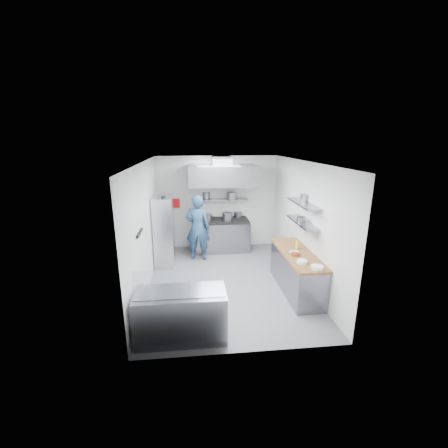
{
  "coord_description": "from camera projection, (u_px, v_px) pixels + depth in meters",
  "views": [
    {
      "loc": [
        -0.75,
        -6.46,
        3.27
      ],
      "look_at": [
        0.0,
        0.6,
        1.25
      ],
      "focal_mm": 24.0,
      "sensor_mm": 36.0,
      "label": 1
    }
  ],
  "objects": [
    {
      "name": "over_range_shelf",
      "position": [
        221.0,
        200.0,
        8.98
      ],
      "size": [
        1.6,
        0.3,
        0.04
      ],
      "primitive_type": "cube",
      "color": "gray",
      "rests_on": "wall_back"
    },
    {
      "name": "cooktop",
      "position": [
        222.0,
        221.0,
        8.92
      ],
      "size": [
        1.57,
        0.78,
        0.06
      ],
      "primitive_type": "cube",
      "color": "black",
      "rests_on": "gas_range"
    },
    {
      "name": "prep_counter_top",
      "position": [
        298.0,
        254.0,
        6.49
      ],
      "size": [
        0.65,
        2.04,
        0.06
      ],
      "primitive_type": "cube",
      "color": "brown",
      "rests_on": "prep_counter_base"
    },
    {
      "name": "shelf_pot_a",
      "position": [
        206.0,
        195.0,
        9.11
      ],
      "size": [
        0.26,
        0.26,
        0.18
      ],
      "primitive_type": "cylinder",
      "color": "slate",
      "rests_on": "over_range_shelf"
    },
    {
      "name": "hood_duct",
      "position": [
        222.0,
        161.0,
        8.49
      ],
      "size": [
        0.55,
        0.55,
        0.24
      ],
      "primitive_type": "cube",
      "color": "slate",
      "rests_on": "extractor_hood"
    },
    {
      "name": "wall_shelf_upper",
      "position": [
        303.0,
        203.0,
        6.51
      ],
      "size": [
        0.3,
        1.3,
        0.04
      ],
      "primitive_type": "cube",
      "color": "gray",
      "rests_on": "wall_right"
    },
    {
      "name": "rack_bin_a",
      "position": [
        164.0,
        237.0,
        7.79
      ],
      "size": [
        0.17,
        0.22,
        0.2
      ],
      "primitive_type": "cube",
      "color": "white",
      "rests_on": "wire_rack"
    },
    {
      "name": "shelf_pot_c",
      "position": [
        301.0,
        219.0,
        6.59
      ],
      "size": [
        0.2,
        0.2,
        0.1
      ],
      "primitive_type": "cylinder",
      "color": "slate",
      "rests_on": "wall_shelf_lower"
    },
    {
      "name": "gas_range",
      "position": [
        222.0,
        236.0,
        9.05
      ],
      "size": [
        1.6,
        0.8,
        0.9
      ],
      "primitive_type": "cube",
      "color": "gray",
      "rests_on": "floor"
    },
    {
      "name": "stock_pot_left",
      "position": [
        208.0,
        217.0,
        8.75
      ],
      "size": [
        0.29,
        0.29,
        0.2
      ],
      "primitive_type": "cylinder",
      "color": "slate",
      "rests_on": "cooktop"
    },
    {
      "name": "floor",
      "position": [
        227.0,
        281.0,
        7.15
      ],
      "size": [
        5.0,
        5.0,
        0.0
      ],
      "primitive_type": "plane",
      "color": "#5D5D60",
      "rests_on": "ground"
    },
    {
      "name": "rack_bin_b",
      "position": [
        164.0,
        216.0,
        7.97
      ],
      "size": [
        0.13,
        0.16,
        0.15
      ],
      "primitive_type": "cube",
      "color": "yellow",
      "rests_on": "wire_rack"
    },
    {
      "name": "wire_rack",
      "position": [
        164.0,
        231.0,
        7.94
      ],
      "size": [
        0.5,
        0.9,
        1.85
      ],
      "primitive_type": "cube",
      "color": "silver",
      "rests_on": "floor"
    },
    {
      "name": "extractor_hood",
      "position": [
        223.0,
        175.0,
        8.37
      ],
      "size": [
        1.9,
        1.15,
        0.55
      ],
      "primitive_type": "cube",
      "color": "gray",
      "rests_on": "wall_back"
    },
    {
      "name": "chef",
      "position": [
        198.0,
        228.0,
        8.24
      ],
      "size": [
        0.72,
        0.53,
        1.83
      ],
      "primitive_type": "imported",
      "rotation": [
        0.0,
        0.0,
        3.0
      ],
      "color": "navy",
      "rests_on": "floor"
    },
    {
      "name": "plate_stack_b",
      "position": [
        302.0,
        262.0,
        5.93
      ],
      "size": [
        0.2,
        0.2,
        0.06
      ],
      "primitive_type": "cylinder",
      "color": "white",
      "rests_on": "prep_counter_top"
    },
    {
      "name": "stock_pot_mid",
      "position": [
        227.0,
        217.0,
        8.76
      ],
      "size": [
        0.31,
        0.31,
        0.24
      ],
      "primitive_type": "cylinder",
      "color": "slate",
      "rests_on": "cooktop"
    },
    {
      "name": "wall_shelf_lower",
      "position": [
        302.0,
        222.0,
        6.62
      ],
      "size": [
        0.3,
        1.3,
        0.04
      ],
      "primitive_type": "cube",
      "color": "gray",
      "rests_on": "wall_right"
    },
    {
      "name": "display_glass",
      "position": [
        179.0,
        283.0,
        4.73
      ],
      "size": [
        1.47,
        0.19,
        0.42
      ],
      "primitive_type": "cube",
      "rotation": [
        -0.38,
        0.0,
        0.0
      ],
      "color": "silver",
      "rests_on": "display_case"
    },
    {
      "name": "red_firebox",
      "position": [
        176.0,
        203.0,
        8.97
      ],
      "size": [
        0.22,
        0.1,
        0.26
      ],
      "primitive_type": "cube",
      "color": "red",
      "rests_on": "wall_back"
    },
    {
      "name": "rack_jar",
      "position": [
        164.0,
        200.0,
        7.52
      ],
      "size": [
        0.12,
        0.12,
        0.18
      ],
      "primitive_type": "cylinder",
      "color": "black",
      "rests_on": "wire_rack"
    },
    {
      "name": "ceiling",
      "position": [
        227.0,
        162.0,
        6.39
      ],
      "size": [
        5.0,
        5.0,
        0.0
      ],
      "primitive_type": "plane",
      "rotation": [
        3.14,
        0.0,
        0.0
      ],
      "color": "silver",
      "rests_on": "wall_back"
    },
    {
      "name": "copper_pan",
      "position": [
        295.0,
        254.0,
        6.3
      ],
      "size": [
        0.17,
        0.17,
        0.06
      ],
      "primitive_type": "cylinder",
      "color": "#BD5E35",
      "rests_on": "prep_counter_top"
    },
    {
      "name": "plate_stack_a",
      "position": [
        317.0,
        267.0,
        5.66
      ],
      "size": [
        0.23,
        0.23,
        0.06
      ],
      "primitive_type": "cylinder",
      "color": "white",
      "rests_on": "prep_counter_top"
    },
    {
      "name": "wall_right",
      "position": [
        304.0,
        223.0,
        6.95
      ],
      "size": [
        2.8,
        5.0,
        0.02
      ],
      "primitive_type": "cube",
      "rotation": [
        1.57,
        0.0,
        -1.57
      ],
      "color": "white",
      "rests_on": "floor"
    },
    {
      "name": "wall_left",
      "position": [
        146.0,
        227.0,
        6.59
      ],
      "size": [
        2.8,
        5.0,
        0.02
      ],
      "primitive_type": "cube",
      "rotation": [
        1.57,
        0.0,
        1.57
      ],
      "color": "white",
      "rests_on": "floor"
    },
    {
      "name": "shelf_pot_b",
      "position": [
        232.0,
        196.0,
        8.84
      ],
      "size": [
        0.3,
        0.3,
        0.22
      ],
      "primitive_type": "cylinder",
      "color": "slate",
      "rests_on": "over_range_shelf"
    },
    {
      "name": "wall_back",
      "position": [
        217.0,
        202.0,
        9.16
      ],
      "size": [
        3.6,
        2.8,
        0.02
      ],
      "primitive_type": "cube",
      "rotation": [
        1.57,
        0.0,
        0.0
      ],
      "color": "white",
      "rests_on": "floor"
    },
    {
      "name": "stock_pot_right",
      "position": [
        238.0,
        214.0,
        9.24
      ],
      "size": [
        0.25,
        0.25,
        0.16
      ],
      "primitive_type": "cylinder",
      "color": "slate",
      "rests_on": "cooktop"
    },
    {
      "name": "wall_front",
      "position": [
        246.0,
        272.0,
        4.38
      ],
      "size": [
        3.6,
        2.8,
        0.02
      ],
      "primitive_type": "cube",
      "rotation": [
        -1.57,
        0.0,
        0.0
      ],
      "color": "white",
      "rests_on": "floor"
    },
    {
      "name": "squeeze_bottle",
      "position": [
        297.0,
        245.0,
        6.69
      ],
      "size": [
        0.06,
        0.06,
        0.18
      ],
      "primitive_type": "cylinder",
      "color": "yellow",
      "rests_on": "prep_counter_top"
    },
    {
      "name": "shelf_pot_d",
      "position": [
        306.0,
        197.0,
        6.73
      ],
      "size": [
        0.25,
        0.25,
        0.14
      ],
      "primitive_type": "cylinder",
      "color": "slate",
      "rests_on": "wall_shelf_upper"
    },
    {
      "name": "knife_strip",
      "position": [
        140.0,
        233.0,
        5.69
      ],
      "size": [
        0.04,
        0.55,
        0.05
      ],
      "primitive_type": "cube",
      "color": "black",
      "rests_on": "wall_left"
    },
    {
      "name": "display_case",
      "position": [
        181.0,
        315.0,
        5.02
      ],
      "size": [
        1.5,
        0.7,
        0.85
      ],
      "primitive_type": "cube",
      "color": "gray",
      "rests_on": "floor"
    },
    {
      "name": "prep_counter_base",
      "position": [
        296.0,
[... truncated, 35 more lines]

